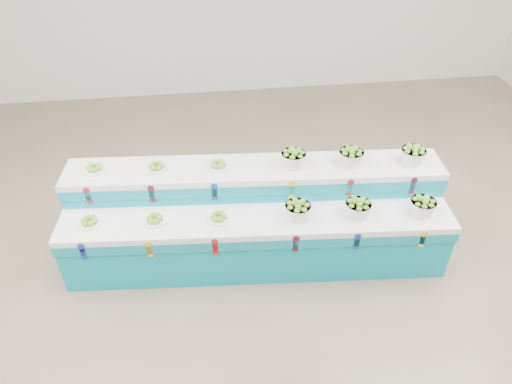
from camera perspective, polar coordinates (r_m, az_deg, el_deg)
ground at (r=5.13m, az=5.83°, el=-12.28°), size 10.00×10.00×0.00m
display_stand at (r=5.20m, az=0.00°, el=-3.14°), size 4.18×1.38×1.02m
plate_lower_left at (r=5.06m, az=-19.48°, el=-3.31°), size 0.24×0.24×0.09m
plate_lower_mid at (r=4.91m, az=-12.15°, el=-3.18°), size 0.24×0.24×0.09m
plate_lower_right at (r=4.84m, az=-4.54°, el=-2.98°), size 0.24×0.24×0.09m
basket_lower_left at (r=4.84m, az=5.06°, el=-2.16°), size 0.29×0.29×0.20m
basket_lower_mid at (r=4.96m, az=12.19°, el=-1.88°), size 0.29×0.29×0.20m
basket_lower_right at (r=5.17m, az=19.47°, el=-1.57°), size 0.29×0.29×0.20m
plate_upper_left at (r=5.28m, az=-18.95°, el=2.77°), size 0.24×0.24×0.09m
plate_upper_mid at (r=5.13m, az=-11.92°, el=3.08°), size 0.24×0.24×0.09m
plate_upper_right at (r=5.06m, az=-4.63°, el=3.35°), size 0.24×0.24×0.09m
basket_upper_left at (r=5.07m, az=4.55°, el=4.14°), size 0.29×0.29×0.20m
basket_upper_mid at (r=5.18m, az=11.40°, el=4.26°), size 0.29×0.29×0.20m
basket_upper_right at (r=5.38m, az=18.42°, el=4.33°), size 0.29×0.29×0.20m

